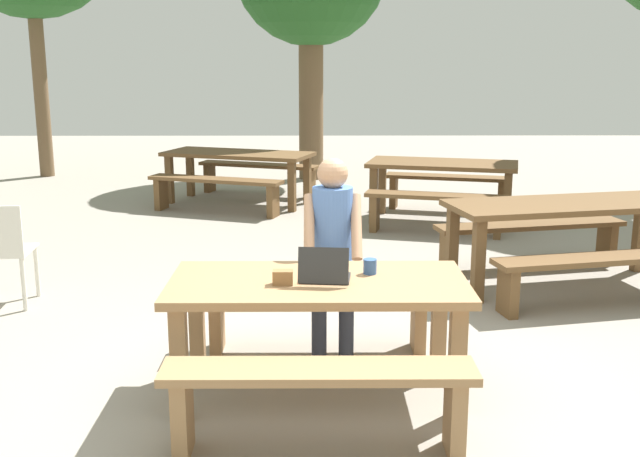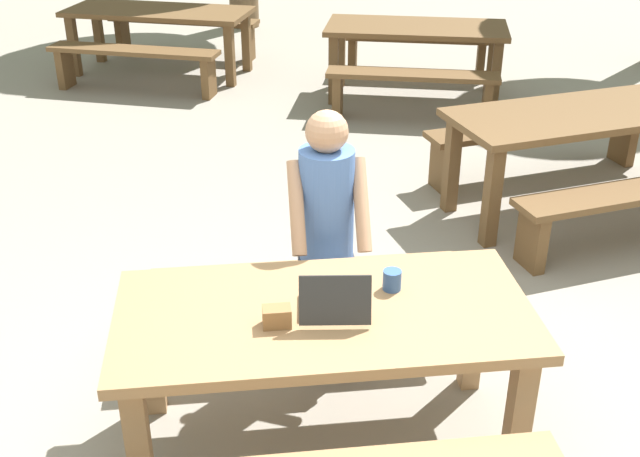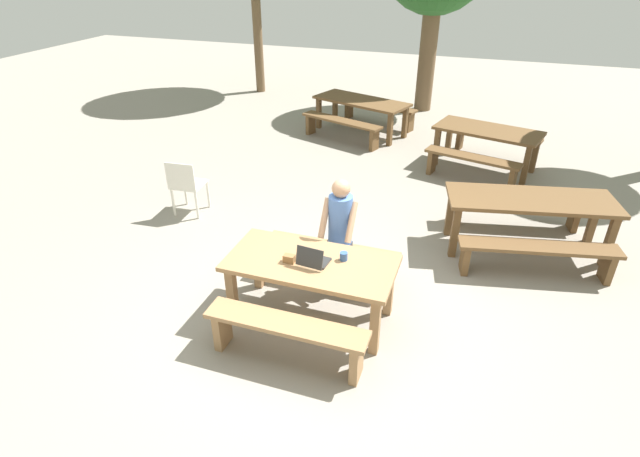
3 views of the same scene
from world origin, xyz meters
The scene contains 15 objects.
ground_plane centered at (0.00, 0.00, 0.00)m, with size 30.00×30.00×0.00m, color gray.
picnic_table_front centered at (0.00, 0.00, 0.61)m, with size 1.73×0.84×0.72m.
bench_far centered at (0.00, 0.70, 0.35)m, with size 1.58×0.30×0.47m.
laptop centered at (0.04, -0.04, 0.77)m, with size 0.31×0.29×0.22m.
small_pouch centered at (-0.20, -0.09, 0.76)m, with size 0.11×0.07×0.08m.
coffee_mug centered at (0.31, 0.13, 0.76)m, with size 0.08×0.08×0.09m.
person_seated centered at (0.10, 0.66, 0.77)m, with size 0.38×0.39×1.34m.
picnic_table_mid centered at (2.16, 2.20, 0.64)m, with size 2.18×1.18×0.75m.
bench_mid_north centered at (2.03, 2.81, 0.33)m, with size 1.88×0.68×0.43m.
picnic_table_rear centered at (-1.06, 6.05, 0.60)m, with size 2.13×1.40×0.70m.
bench_rear_south centered at (-1.29, 5.38, 0.34)m, with size 1.79×0.87×0.46m.
bench_rear_north centered at (-0.83, 6.71, 0.34)m, with size 1.79×0.87×0.46m.
picnic_table_distant centered at (1.52, 4.87, 0.62)m, with size 1.91×1.24×0.73m.
bench_distant_south centered at (1.34, 4.19, 0.34)m, with size 1.61×0.69×0.46m.
bench_distant_north centered at (1.70, 5.54, 0.34)m, with size 1.61×0.69×0.46m.
Camera 2 is at (-0.34, -2.70, 2.52)m, focal length 44.06 mm.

